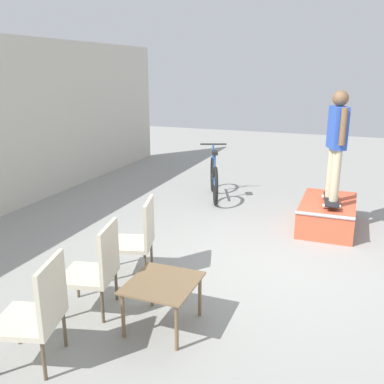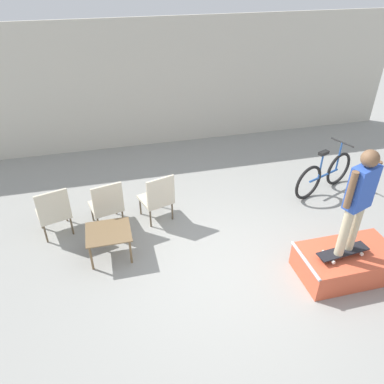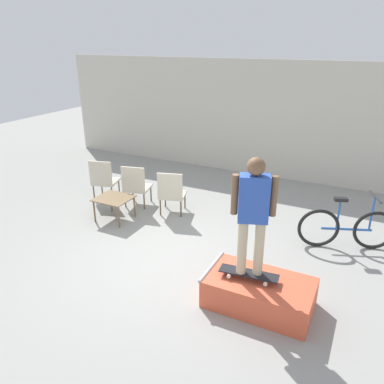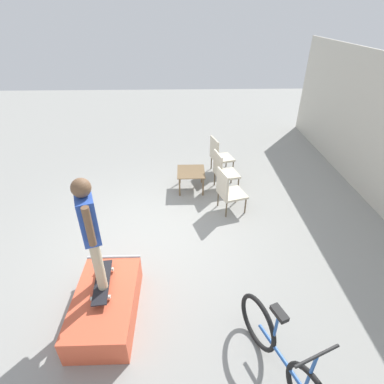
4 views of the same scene
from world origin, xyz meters
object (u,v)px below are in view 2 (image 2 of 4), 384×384
(patio_chair_center, at_px, (107,204))
(bicycle, at_px, (324,175))
(skateboard_on_ramp, at_px, (343,251))
(patio_chair_left, at_px, (54,211))
(coffee_table, at_px, (109,235))
(skate_ramp_box, at_px, (346,263))
(person_skater, at_px, (359,196))
(patio_chair_right, at_px, (158,197))

(patio_chair_center, bearing_deg, bicycle, 169.04)
(skateboard_on_ramp, xyz_separation_m, patio_chair_left, (-4.16, 2.08, 0.00))
(coffee_table, bearing_deg, skateboard_on_ramp, -21.93)
(patio_chair_left, bearing_deg, patio_chair_center, 164.22)
(skateboard_on_ramp, height_order, bicycle, bicycle)
(patio_chair_center, xyz_separation_m, bicycle, (4.32, 0.16, -0.12))
(patio_chair_center, bearing_deg, skate_ramp_box, 136.16)
(person_skater, relative_size, bicycle, 1.03)
(skateboard_on_ramp, height_order, person_skater, person_skater)
(person_skater, distance_m, patio_chair_left, 4.75)
(skate_ramp_box, distance_m, person_skater, 1.27)
(patio_chair_center, bearing_deg, person_skater, 134.50)
(skate_ramp_box, height_order, skateboard_on_ramp, skateboard_on_ramp)
(skate_ramp_box, bearing_deg, patio_chair_right, 141.19)
(skateboard_on_ramp, xyz_separation_m, coffee_table, (-3.30, 1.33, -0.09))
(bicycle, bearing_deg, coffee_table, 170.37)
(skate_ramp_box, bearing_deg, bicycle, 67.96)
(skate_ramp_box, distance_m, coffee_table, 3.69)
(skateboard_on_ramp, distance_m, patio_chair_right, 3.16)
(coffee_table, xyz_separation_m, bicycle, (4.34, 0.91, -0.03))
(person_skater, xyz_separation_m, patio_chair_left, (-4.16, 2.08, -0.97))
(person_skater, xyz_separation_m, patio_chair_right, (-2.38, 2.08, -0.97))
(patio_chair_right, relative_size, bicycle, 0.60)
(patio_chair_right, bearing_deg, patio_chair_center, -16.69)
(patio_chair_center, bearing_deg, patio_chair_right, 166.98)
(patio_chair_center, relative_size, bicycle, 0.60)
(coffee_table, bearing_deg, skate_ramp_box, -20.46)
(patio_chair_left, distance_m, patio_chair_right, 1.78)
(coffee_table, relative_size, patio_chair_center, 0.74)
(patio_chair_left, xyz_separation_m, patio_chair_right, (1.78, 0.00, 0.00))
(patio_chair_left, bearing_deg, person_skater, 137.75)
(skate_ramp_box, height_order, patio_chair_left, patio_chair_left)
(coffee_table, height_order, bicycle, bicycle)
(person_skater, distance_m, coffee_table, 3.71)
(skateboard_on_ramp, relative_size, patio_chair_left, 0.86)
(bicycle, bearing_deg, skateboard_on_ramp, -136.43)
(skate_ramp_box, relative_size, skateboard_on_ramp, 1.79)
(patio_chair_right, height_order, bicycle, bicycle)
(patio_chair_right, bearing_deg, patio_chair_left, -16.78)
(person_skater, bearing_deg, skate_ramp_box, -4.72)
(coffee_table, height_order, patio_chair_left, patio_chair_left)
(skateboard_on_ramp, bearing_deg, patio_chair_right, 132.87)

